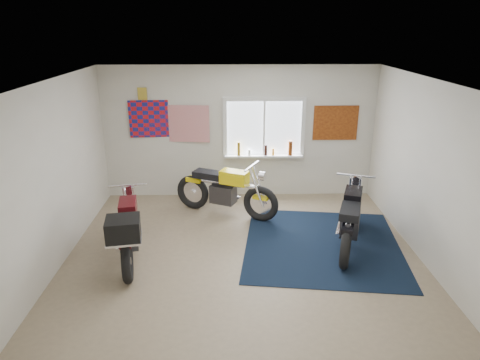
{
  "coord_description": "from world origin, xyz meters",
  "views": [
    {
      "loc": [
        -0.18,
        -5.99,
        3.43
      ],
      "look_at": [
        -0.03,
        0.4,
        1.1
      ],
      "focal_mm": 32.0,
      "sensor_mm": 36.0,
      "label": 1
    }
  ],
  "objects_px": {
    "maroon_tourer": "(128,230)",
    "navy_rug": "(322,244)",
    "black_chrome_bike": "(350,219)",
    "yellow_triumph": "(225,191)"
  },
  "relations": [
    {
      "from": "maroon_tourer",
      "to": "navy_rug",
      "type": "bearing_deg",
      "value": -90.91
    },
    {
      "from": "black_chrome_bike",
      "to": "yellow_triumph",
      "type": "bearing_deg",
      "value": 77.33
    },
    {
      "from": "navy_rug",
      "to": "black_chrome_bike",
      "type": "distance_m",
      "value": 0.63
    },
    {
      "from": "black_chrome_bike",
      "to": "maroon_tourer",
      "type": "relative_size",
      "value": 0.99
    },
    {
      "from": "black_chrome_bike",
      "to": "maroon_tourer",
      "type": "distance_m",
      "value": 3.5
    },
    {
      "from": "yellow_triumph",
      "to": "black_chrome_bike",
      "type": "xyz_separation_m",
      "value": [
        2.03,
        -1.28,
        -0.0
      ]
    },
    {
      "from": "navy_rug",
      "to": "maroon_tourer",
      "type": "bearing_deg",
      "value": -171.33
    },
    {
      "from": "yellow_triumph",
      "to": "black_chrome_bike",
      "type": "bearing_deg",
      "value": -7.3
    },
    {
      "from": "navy_rug",
      "to": "black_chrome_bike",
      "type": "relative_size",
      "value": 1.3
    },
    {
      "from": "navy_rug",
      "to": "black_chrome_bike",
      "type": "height_order",
      "value": "black_chrome_bike"
    }
  ]
}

